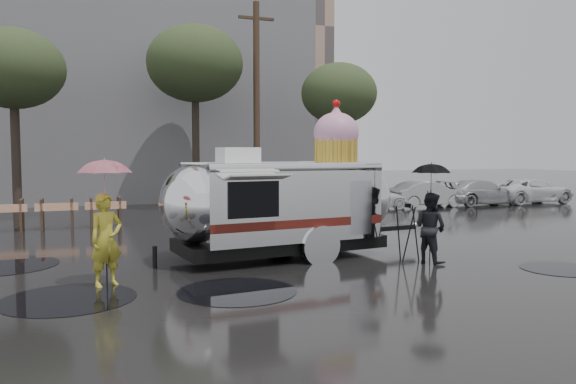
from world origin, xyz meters
name	(u,v)px	position (x,y,z in m)	size (l,w,h in m)	color
ground	(346,280)	(0.00, 0.00, 0.00)	(120.00, 120.00, 0.00)	black
puddles	(190,274)	(-2.76, 1.59, 0.01)	(13.27, 6.56, 0.01)	black
grey_building	(93,81)	(-4.00, 24.00, 6.50)	(22.00, 12.00, 13.00)	slate
utility_pole	(257,104)	(2.50, 14.00, 4.62)	(1.60, 0.28, 9.00)	#473323
tree_left	(13,69)	(-7.00, 13.00, 5.48)	(3.64, 3.64, 6.95)	#382D26
tree_mid	(195,64)	(0.00, 15.00, 6.34)	(4.20, 4.20, 8.03)	#382D26
tree_right	(339,94)	(6.00, 13.00, 5.06)	(3.36, 3.36, 6.42)	#382D26
barricade_row	(57,213)	(-5.55, 9.96, 0.52)	(4.30, 0.80, 1.00)	#473323
parked_cars	(460,191)	(11.78, 12.00, 0.72)	(13.20, 1.90, 1.50)	silver
airstream_trailer	(284,200)	(-0.29, 2.81, 1.36)	(7.15, 3.22, 3.86)	silver
person_left	(106,240)	(-4.38, 1.14, 0.87)	(0.62, 0.42, 1.73)	gold
umbrella_pink	(105,180)	(-4.38, 1.14, 1.97)	(1.24, 1.24, 2.39)	pink
person_right	(430,228)	(2.55, 0.94, 0.80)	(0.76, 0.42, 1.59)	black
umbrella_black	(431,178)	(2.55, 0.94, 1.91)	(1.05, 1.05, 2.27)	black
tripod	(408,228)	(2.20, 1.32, 0.76)	(0.50, 0.55, 1.33)	black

